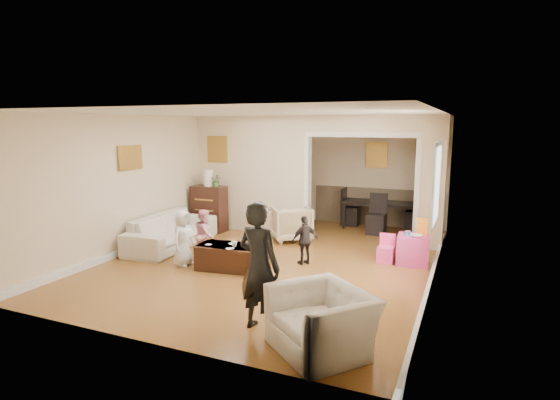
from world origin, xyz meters
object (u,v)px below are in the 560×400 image
at_px(sofa, 172,230).
at_px(adult_person, 259,267).
at_px(coffee_table, 231,257).
at_px(play_table, 413,250).
at_px(dining_table, 382,215).
at_px(armchair_front, 321,321).
at_px(cyan_cup, 408,233).
at_px(coffee_cup, 234,244).
at_px(child_kneel_a, 183,238).
at_px(child_kneel_b, 205,235).
at_px(table_lamp, 208,178).
at_px(dresser, 209,209).
at_px(armchair_back, 291,223).
at_px(child_toddler, 305,240).

height_order(sofa, adult_person, adult_person).
bearing_deg(adult_person, coffee_table, -39.44).
xyz_separation_m(play_table, dining_table, (-1.02, 2.57, 0.07)).
xyz_separation_m(armchair_front, cyan_cup, (0.42, 3.50, 0.21)).
bearing_deg(coffee_cup, coffee_table, 153.43).
height_order(coffee_table, child_kneel_a, child_kneel_a).
bearing_deg(child_kneel_b, coffee_table, -141.60).
bearing_deg(table_lamp, child_kneel_a, -68.04).
xyz_separation_m(dresser, dining_table, (3.57, 1.85, -0.20)).
xyz_separation_m(coffee_cup, child_kneel_b, (-0.80, 0.35, 0.00)).
distance_m(coffee_cup, child_kneel_b, 0.87).
bearing_deg(child_kneel_a, dresser, 23.55).
distance_m(sofa, cyan_cup, 4.53).
bearing_deg(table_lamp, coffee_table, -50.94).
bearing_deg(play_table, armchair_back, 164.81).
height_order(coffee_table, coffee_cup, coffee_cup).
relative_size(armchair_back, play_table, 1.50).
bearing_deg(play_table, child_kneel_b, -160.90).
bearing_deg(armchair_front, dining_table, 134.07).
relative_size(coffee_table, adult_person, 0.71).
relative_size(sofa, dresser, 2.13).
distance_m(armchair_front, adult_person, 0.96).
distance_m(armchair_back, adult_person, 4.26).
relative_size(dresser, dining_table, 0.57).
xyz_separation_m(table_lamp, coffee_table, (1.81, -2.23, -1.01)).
relative_size(armchair_front, child_kneel_a, 1.06).
height_order(child_kneel_b, child_toddler, child_kneel_b).
relative_size(cyan_cup, child_kneel_a, 0.08).
xyz_separation_m(armchair_back, child_toddler, (0.84, -1.45, 0.07)).
bearing_deg(coffee_table, armchair_back, 84.51).
bearing_deg(adult_person, table_lamp, -38.62).
bearing_deg(adult_person, cyan_cup, -97.82).
height_order(dresser, table_lamp, table_lamp).
bearing_deg(dresser, armchair_back, -0.71).
bearing_deg(armchair_back, dining_table, -164.89).
bearing_deg(sofa, armchair_front, -128.73).
distance_m(armchair_back, play_table, 2.67).
bearing_deg(adult_person, child_kneel_b, -32.38).
distance_m(coffee_table, child_toddler, 1.31).
relative_size(armchair_front, coffee_table, 0.93).
height_order(play_table, child_kneel_b, child_kneel_b).
bearing_deg(dresser, child_kneel_a, -68.04).
distance_m(sofa, play_table, 4.63).
xyz_separation_m(sofa, coffee_cup, (1.89, -0.85, 0.14)).
xyz_separation_m(armchair_back, armchair_front, (2.05, -4.25, -0.03)).
bearing_deg(adult_person, play_table, -99.02).
xyz_separation_m(dresser, coffee_cup, (1.91, -2.28, -0.06)).
height_order(table_lamp, coffee_table, table_lamp).
bearing_deg(child_kneel_a, dining_table, -30.10).
bearing_deg(armchair_back, cyan_cup, 127.85).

